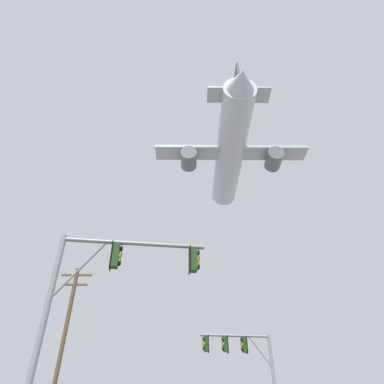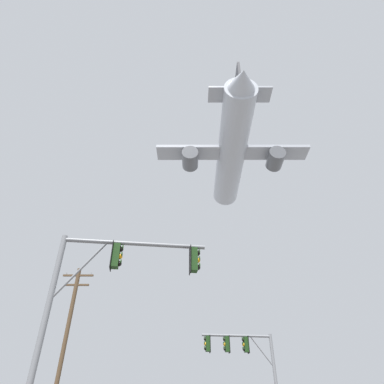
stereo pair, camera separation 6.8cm
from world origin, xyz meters
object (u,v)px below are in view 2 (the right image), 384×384
utility_pole (64,337)px  airplane (230,153)px  signal_pole_far (243,355)px  signal_pole_near (105,283)px

utility_pole → airplane: 35.70m
signal_pole_far → utility_pole: size_ratio=0.56×
signal_pole_near → utility_pole: size_ratio=0.66×
airplane → utility_pole: bearing=-133.5°
signal_pole_near → utility_pole: 13.14m
signal_pole_near → airplane: 40.99m
airplane → signal_pole_near: bearing=-108.4°
signal_pole_near → signal_pole_far: size_ratio=1.19×
utility_pole → airplane: bearing=46.5°
airplane → signal_pole_far: bearing=-100.2°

